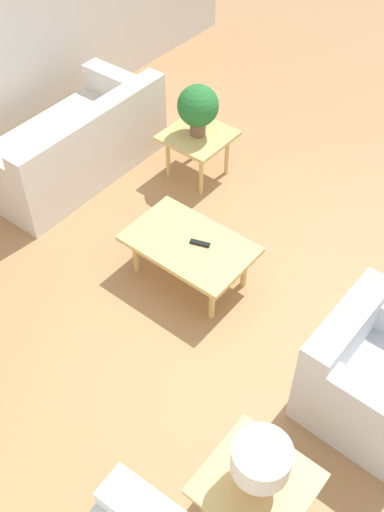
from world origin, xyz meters
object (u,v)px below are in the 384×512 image
object	(u,v)px
side_table_plant	(198,140)
potted_plant	(198,107)
table_lamp	(261,461)
sofa	(73,146)
armchair	(374,378)
coffee_table	(189,246)
side_table_lamp	(256,487)

from	to	relation	value
side_table_plant	potted_plant	xyz separation A→B (m)	(0.00, -0.00, 0.35)
potted_plant	table_lamp	size ratio (longest dim) A/B	1.29
potted_plant	sofa	bearing A→B (deg)	35.43
armchair	table_lamp	xyz separation A→B (m)	(0.17, 1.12, 0.43)
armchair	side_table_plant	xyz separation A→B (m)	(2.45, -1.24, 0.10)
coffee_table	potted_plant	xyz separation A→B (m)	(0.78, -1.09, 0.41)
sofa	side_table_plant	xyz separation A→B (m)	(-0.97, -0.69, 0.12)
sofa	coffee_table	size ratio (longest dim) A/B	1.82
side_table_plant	armchair	bearing A→B (deg)	153.23
coffee_table	side_table_lamp	size ratio (longest dim) A/B	1.70
side_table_lamp	table_lamp	xyz separation A→B (m)	(0.00, 0.00, 0.33)
armchair	table_lamp	distance (m)	1.21
side_table_plant	table_lamp	world-z (taller)	table_lamp
side_table_plant	table_lamp	bearing A→B (deg)	134.05
side_table_lamp	sofa	bearing A→B (deg)	-27.17
side_table_plant	potted_plant	bearing A→B (deg)	-90.00
side_table_lamp	potted_plant	distance (m)	3.30
armchair	side_table_lamp	bearing A→B (deg)	172.12
coffee_table	table_lamp	bearing A→B (deg)	139.80
sofa	armchair	world-z (taller)	sofa
sofa	coffee_table	distance (m)	1.80
side_table_plant	side_table_lamp	bearing A→B (deg)	134.05
armchair	coffee_table	world-z (taller)	armchair
side_table_lamp	potted_plant	size ratio (longest dim) A/B	1.20
side_table_lamp	potted_plant	bearing A→B (deg)	-45.95
armchair	side_table_lamp	distance (m)	1.14
sofa	potted_plant	xyz separation A→B (m)	(-0.97, -0.69, 0.47)
side_table_plant	potted_plant	distance (m)	0.35
armchair	side_table_lamp	xyz separation A→B (m)	(0.17, 1.12, 0.10)
table_lamp	potted_plant	bearing A→B (deg)	-45.95
side_table_lamp	potted_plant	world-z (taller)	potted_plant
armchair	table_lamp	world-z (taller)	table_lamp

